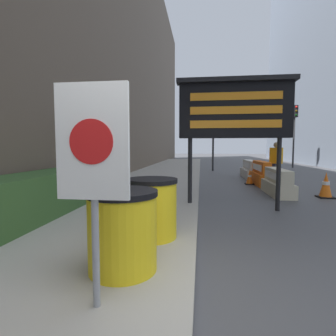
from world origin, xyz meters
name	(u,v)px	position (x,y,z in m)	size (l,w,h in m)	color
ground_plane	(194,314)	(0.00, 0.00, 0.00)	(120.00, 120.00, 0.00)	#474749
sidewalk_left	(3,293)	(-1.82, 0.00, 0.07)	(3.64, 56.00, 0.13)	#A39E93
building_left_facade	(116,5)	(-3.84, 9.80, 7.88)	(0.40, 50.40, 15.76)	brown
hedge_strip	(18,201)	(-3.04, 1.87, 0.55)	(0.90, 4.26, 0.83)	#335628
bare_tree	(99,149)	(-2.72, 4.74, 1.42)	(1.28, 1.34, 2.83)	#4C3D2D
barrel_drum_foreground	(123,230)	(-0.78, 0.47, 0.57)	(0.76, 0.76, 0.87)	yellow
barrel_drum_middle	(152,208)	(-0.66, 1.54, 0.57)	(0.76, 0.76, 0.87)	yellow
warning_sign	(93,157)	(-0.80, -0.20, 1.37)	(0.59, 0.08, 1.82)	gray
message_board	(235,110)	(0.80, 4.01, 2.30)	(2.64, 0.36, 3.00)	black
jersey_barrier_cream	(278,183)	(2.40, 6.15, 0.35)	(0.58, 1.86, 0.80)	beige
jersey_barrier_orange_far	(261,174)	(2.40, 8.37, 0.40)	(0.52, 1.86, 0.91)	orange
jersey_barrier_white	(250,170)	(2.40, 10.62, 0.37)	(0.63, 2.15, 0.84)	silver
traffic_cone_near	(250,177)	(1.96, 8.34, 0.29)	(0.33, 0.33, 0.59)	black
traffic_cone_mid	(244,167)	(2.53, 13.30, 0.31)	(0.36, 0.36, 0.64)	black
traffic_cone_far	(326,185)	(3.64, 5.80, 0.36)	(0.42, 0.42, 0.74)	black
traffic_light_near_curb	(213,122)	(0.81, 14.30, 3.03)	(0.28, 0.44, 4.19)	#2D2D30
traffic_light_far_side	(295,123)	(6.59, 17.35, 3.17)	(0.28, 0.45, 4.39)	#2D2D30
pedestrian_worker	(276,159)	(3.06, 8.80, 0.98)	(0.49, 0.49, 1.67)	#23283D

